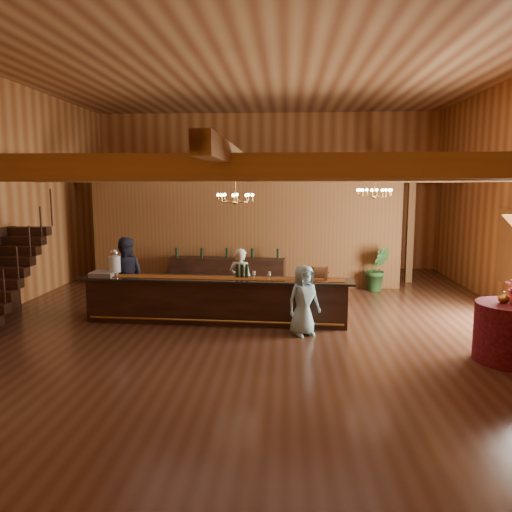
# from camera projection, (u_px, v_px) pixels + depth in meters

# --- Properties ---
(floor) EXTENTS (14.00, 14.00, 0.00)m
(floor) POSITION_uv_depth(u_px,v_px,m) (255.00, 318.00, 11.34)
(floor) COLOR #462616
(floor) RESTS_ON ground
(ceiling) EXTENTS (14.00, 14.00, 0.00)m
(ceiling) POSITION_uv_depth(u_px,v_px,m) (255.00, 66.00, 10.56)
(ceiling) COLOR #AA7C4A
(ceiling) RESTS_ON wall_back
(wall_back) EXTENTS (12.00, 0.10, 5.50)m
(wall_back) POSITION_uv_depth(u_px,v_px,m) (267.00, 192.00, 17.87)
(wall_back) COLOR #BC8044
(wall_back) RESTS_ON floor
(wall_front) EXTENTS (12.00, 0.10, 5.50)m
(wall_front) POSITION_uv_depth(u_px,v_px,m) (200.00, 216.00, 4.04)
(wall_front) COLOR #BC8044
(wall_front) RESTS_ON floor
(beam_grid) EXTENTS (11.90, 13.90, 0.39)m
(beam_grid) POSITION_uv_depth(u_px,v_px,m) (256.00, 174.00, 11.39)
(beam_grid) COLOR #9E622C
(beam_grid) RESTS_ON wall_left
(support_posts) EXTENTS (9.20, 10.20, 3.20)m
(support_posts) POSITION_uv_depth(u_px,v_px,m) (253.00, 251.00, 10.62)
(support_posts) COLOR #9E622C
(support_posts) RESTS_ON floor
(partition_wall) EXTENTS (9.00, 0.18, 3.10)m
(partition_wall) POSITION_uv_depth(u_px,v_px,m) (245.00, 234.00, 14.61)
(partition_wall) COLOR brown
(partition_wall) RESTS_ON floor
(window_right_back) EXTENTS (0.12, 1.05, 1.75)m
(window_right_back) POSITION_uv_depth(u_px,v_px,m) (509.00, 247.00, 11.76)
(window_right_back) COLOR white
(window_right_back) RESTS_ON wall_right
(staircase) EXTENTS (1.00, 2.80, 2.00)m
(staircase) POSITION_uv_depth(u_px,v_px,m) (2.00, 278.00, 10.80)
(staircase) COLOR #391E15
(staircase) RESTS_ON floor
(backroom_boxes) EXTENTS (4.10, 0.60, 1.10)m
(backroom_boxes) POSITION_uv_depth(u_px,v_px,m) (256.00, 259.00, 16.72)
(backroom_boxes) COLOR #391E15
(backroom_boxes) RESTS_ON floor
(tasting_bar) EXTENTS (5.97, 1.08, 1.00)m
(tasting_bar) POSITION_uv_depth(u_px,v_px,m) (216.00, 300.00, 10.88)
(tasting_bar) COLOR #391E15
(tasting_bar) RESTS_ON floor
(beverage_dispenser) EXTENTS (0.26, 0.26, 0.60)m
(beverage_dispenser) POSITION_uv_depth(u_px,v_px,m) (115.00, 263.00, 11.08)
(beverage_dispenser) COLOR silver
(beverage_dispenser) RESTS_ON tasting_bar
(glass_rack_tray) EXTENTS (0.50, 0.50, 0.10)m
(glass_rack_tray) POSITION_uv_depth(u_px,v_px,m) (103.00, 274.00, 11.04)
(glass_rack_tray) COLOR gray
(glass_rack_tray) RESTS_ON tasting_bar
(raffle_drum) EXTENTS (0.34, 0.24, 0.30)m
(raffle_drum) POSITION_uv_depth(u_px,v_px,m) (319.00, 273.00, 10.48)
(raffle_drum) COLOR brown
(raffle_drum) RESTS_ON tasting_bar
(bar_bottle_0) EXTENTS (0.07, 0.07, 0.30)m
(bar_bottle_0) POSITION_uv_depth(u_px,v_px,m) (237.00, 271.00, 10.85)
(bar_bottle_0) COLOR black
(bar_bottle_0) RESTS_ON tasting_bar
(bar_bottle_1) EXTENTS (0.07, 0.07, 0.30)m
(bar_bottle_1) POSITION_uv_depth(u_px,v_px,m) (242.00, 271.00, 10.84)
(bar_bottle_1) COLOR black
(bar_bottle_1) RESTS_ON tasting_bar
(bar_bottle_2) EXTENTS (0.07, 0.07, 0.30)m
(bar_bottle_2) POSITION_uv_depth(u_px,v_px,m) (247.00, 271.00, 10.82)
(bar_bottle_2) COLOR black
(bar_bottle_2) RESTS_ON tasting_bar
(backbar_shelf) EXTENTS (3.33, 0.84, 0.93)m
(backbar_shelf) POSITION_uv_depth(u_px,v_px,m) (227.00, 274.00, 14.27)
(backbar_shelf) COLOR #391E15
(backbar_shelf) RESTS_ON floor
(round_table) EXTENTS (1.17, 1.17, 1.01)m
(round_table) POSITION_uv_depth(u_px,v_px,m) (510.00, 333.00, 8.48)
(round_table) COLOR maroon
(round_table) RESTS_ON floor
(chandelier_left) EXTENTS (0.80, 0.80, 0.64)m
(chandelier_left) POSITION_uv_depth(u_px,v_px,m) (235.00, 197.00, 11.02)
(chandelier_left) COLOR #B18335
(chandelier_left) RESTS_ON beam_grid
(chandelier_right) EXTENTS (0.80, 0.80, 0.54)m
(chandelier_right) POSITION_uv_depth(u_px,v_px,m) (374.00, 192.00, 11.62)
(chandelier_right) COLOR #B18335
(chandelier_right) RESTS_ON beam_grid
(bartender) EXTENTS (0.65, 0.53, 1.55)m
(bartender) POSITION_uv_depth(u_px,v_px,m) (241.00, 282.00, 11.53)
(bartender) COLOR silver
(bartender) RESTS_ON floor
(staff_second) EXTENTS (0.91, 0.73, 1.80)m
(staff_second) POSITION_uv_depth(u_px,v_px,m) (125.00, 275.00, 11.64)
(staff_second) COLOR #24283C
(staff_second) RESTS_ON floor
(guest) EXTENTS (0.83, 0.73, 1.42)m
(guest) POSITION_uv_depth(u_px,v_px,m) (304.00, 300.00, 9.95)
(guest) COLOR #8BB9C4
(guest) RESTS_ON floor
(floor_plant) EXTENTS (0.76, 0.65, 1.27)m
(floor_plant) POSITION_uv_depth(u_px,v_px,m) (377.00, 269.00, 14.12)
(floor_plant) COLOR #254F20
(floor_plant) RESTS_ON floor
(table_vase) EXTENTS (0.20, 0.20, 0.31)m
(table_vase) POSITION_uv_depth(u_px,v_px,m) (504.00, 294.00, 8.43)
(table_vase) COLOR #B18335
(table_vase) RESTS_ON round_table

